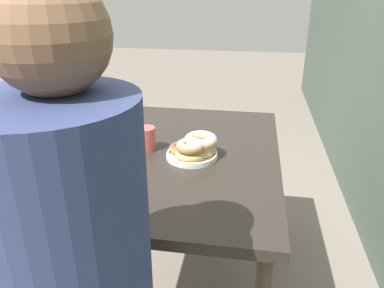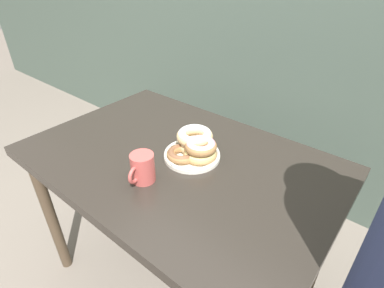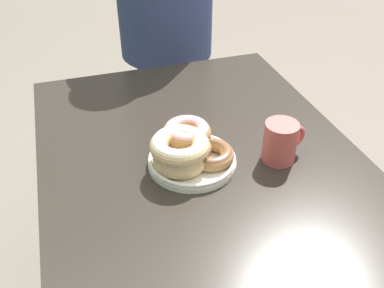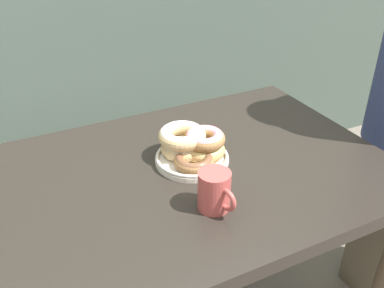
% 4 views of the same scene
% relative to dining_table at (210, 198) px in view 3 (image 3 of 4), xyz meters
% --- Properties ---
extents(dining_table, '(1.17, 0.78, 0.75)m').
position_rel_dining_table_xyz_m(dining_table, '(0.00, 0.00, 0.00)').
color(dining_table, '#28231E').
rests_on(dining_table, ground_plane).
extents(donut_plate, '(0.22, 0.25, 0.10)m').
position_rel_dining_table_xyz_m(donut_plate, '(0.05, 0.04, 0.13)').
color(donut_plate, silver).
rests_on(donut_plate, dining_table).
extents(coffee_mug, '(0.08, 0.12, 0.10)m').
position_rel_dining_table_xyz_m(coffee_mug, '(-0.00, -0.18, 0.13)').
color(coffee_mug, '#B74C47').
rests_on(coffee_mug, dining_table).
extents(person_figure, '(0.36, 0.35, 1.44)m').
position_rel_dining_table_xyz_m(person_figure, '(0.83, -0.11, 0.12)').
color(person_figure, brown).
rests_on(person_figure, ground_plane).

